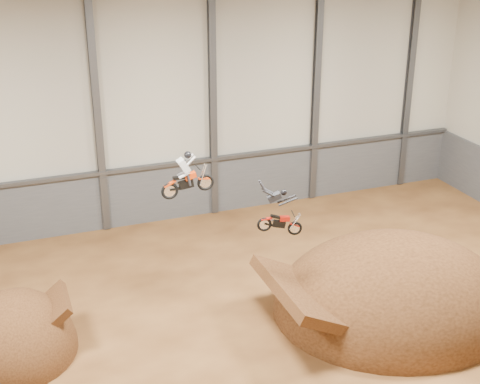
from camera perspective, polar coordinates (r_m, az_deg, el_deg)
name	(u,v)px	position (r m, az deg, el deg)	size (l,w,h in m)	color
floor	(252,363)	(28.40, 1.04, -14.35)	(40.00, 40.00, 0.00)	#543116
back_wall	(156,107)	(38.38, -7.20, 7.22)	(40.00, 0.10, 14.00)	beige
ceiling	(255,15)	(22.90, 1.30, 14.89)	(40.00, 40.00, 0.00)	black
lower_band_back	(160,193)	(39.99, -6.81, -0.09)	(39.80, 0.18, 3.50)	#525459
steel_rail	(160,165)	(39.20, -6.87, 2.26)	(39.80, 0.35, 0.20)	#47494F
steel_column_2	(97,114)	(37.60, -12.09, 6.57)	(0.40, 0.36, 13.90)	#47494F
steel_column_3	(213,102)	(39.07, -2.34, 7.65)	(0.40, 0.36, 13.90)	#47494F
steel_column_4	(316,92)	(41.56, 6.51, 8.44)	(0.40, 0.36, 13.90)	#47494F
steel_column_5	(409,83)	(44.92, 14.22, 8.97)	(0.40, 0.36, 13.90)	#47494F
takeoff_ramp	(17,350)	(30.58, -18.51, -12.68)	(5.10, 5.88, 5.10)	#351C0D
landing_ramp	(392,307)	(32.64, 12.82, -9.56)	(11.39, 10.08, 6.57)	#351C0D
fmx_rider_a	(188,171)	(28.74, -4.44, 1.76)	(2.36, 0.90, 2.14)	red
fmx_rider_b	(279,209)	(27.98, 3.32, -1.46)	(2.59, 0.74, 2.22)	red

